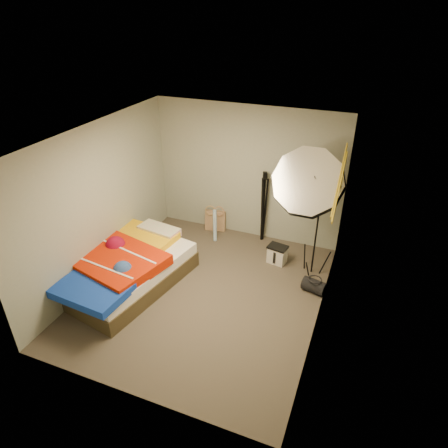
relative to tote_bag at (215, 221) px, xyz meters
The scene contains 15 objects.
floor 2.00m from the tote_bag, 72.53° to the right, with size 4.00×4.00×0.00m, color brown.
ceiling 3.04m from the tote_bag, 72.53° to the right, with size 4.00×4.00×0.00m, color silver.
wall_back 1.21m from the tote_bag, ahead, with size 3.50×3.50×0.00m, color #999C8E.
wall_front 4.08m from the tote_bag, 81.28° to the right, with size 3.50×3.50×0.00m, color #999C8E.
wall_left 2.46m from the tote_bag, 121.23° to the right, with size 4.00×4.00×0.00m, color #999C8E.
wall_right 3.20m from the tote_bag, 38.98° to the right, with size 4.00×4.00×0.00m, color #999C8E.
tote_bag is the anchor object (origin of this frame).
wrapping_roll 0.40m from the tote_bag, 68.63° to the right, with size 0.07×0.07×0.61m, color #578FC2.
camera_case 1.59m from the tote_bag, 24.71° to the right, with size 0.30×0.22×0.30m, color silver.
duffel_bag 2.51m from the tote_bag, 29.38° to the right, with size 0.22×0.22×0.36m, color black.
wall_stripe_upper 3.19m from the tote_bag, 29.18° to the right, with size 0.02×1.10×0.10m, color gold.
wall_stripe_lower 2.99m from the tote_bag, 24.28° to the right, with size 0.02×1.10×0.10m, color gold.
bed 2.23m from the tote_bag, 107.95° to the right, with size 1.79×2.38×0.60m.
photo_umbrella 2.51m from the tote_bag, 24.40° to the right, with size 1.33×1.01×2.30m.
camera_tripod 1.14m from the tote_bag, ahead, with size 0.10×0.10×1.38m.
Camera 1 is at (2.10, -4.46, 4.03)m, focal length 32.00 mm.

